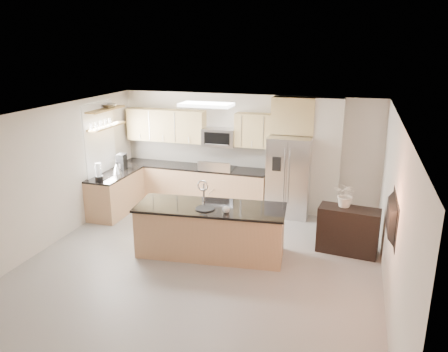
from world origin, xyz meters
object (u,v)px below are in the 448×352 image
(refrigerator, at_px, (289,176))
(cup, at_px, (226,210))
(credenza, at_px, (348,230))
(television, at_px, (388,217))
(blender, at_px, (99,173))
(bowl, at_px, (109,105))
(microwave, at_px, (219,137))
(kettle, at_px, (117,168))
(range, at_px, (218,187))
(coffee_maker, at_px, (121,162))
(island, at_px, (211,230))
(flower_vase, at_px, (347,189))
(platter, at_px, (205,209))

(refrigerator, distance_m, cup, 2.63)
(credenza, height_order, television, television)
(blender, height_order, bowl, bowl)
(microwave, distance_m, refrigerator, 1.82)
(blender, relative_size, kettle, 1.49)
(cup, bearing_deg, bowl, 151.05)
(range, height_order, refrigerator, refrigerator)
(coffee_maker, distance_m, bowl, 1.31)
(refrigerator, bearing_deg, range, 178.40)
(range, relative_size, island, 0.42)
(refrigerator, xyz_separation_m, blender, (-3.73, -1.62, 0.20))
(microwave, bearing_deg, television, -42.75)
(credenza, xyz_separation_m, coffee_maker, (-5.09, 0.90, 0.66))
(flower_vase, bearing_deg, television, -69.42)
(cup, distance_m, blender, 3.19)
(cup, height_order, flower_vase, flower_vase)
(range, xyz_separation_m, flower_vase, (2.91, -1.53, 0.72))
(island, height_order, blender, island)
(refrigerator, bearing_deg, microwave, 174.14)
(refrigerator, xyz_separation_m, island, (-1.03, -2.34, -0.43))
(kettle, xyz_separation_m, bowl, (-0.23, 0.24, 1.35))
(microwave, bearing_deg, bowl, -157.80)
(range, relative_size, credenza, 1.07)
(television, bearing_deg, coffee_maker, 66.61)
(credenza, bearing_deg, television, -65.23)
(flower_vase, bearing_deg, refrigerator, 130.18)
(television, bearing_deg, refrigerator, 31.04)
(microwave, relative_size, kettle, 2.89)
(refrigerator, bearing_deg, flower_vase, -49.82)
(refrigerator, bearing_deg, platter, -113.52)
(credenza, xyz_separation_m, kettle, (-5.02, 0.56, 0.61))
(credenza, height_order, kettle, kettle)
(coffee_maker, height_order, bowl, bowl)
(kettle, bearing_deg, platter, -29.88)
(bowl, bearing_deg, credenza, -8.67)
(cup, height_order, kettle, kettle)
(microwave, bearing_deg, flower_vase, -29.59)
(platter, distance_m, television, 3.02)
(island, relative_size, coffee_maker, 7.84)
(range, bearing_deg, coffee_maker, -161.61)
(coffee_maker, bearing_deg, credenza, -10.00)
(platter, relative_size, flower_vase, 0.49)
(blender, bearing_deg, kettle, 85.48)
(microwave, distance_m, bowl, 2.55)
(blender, bearing_deg, bowl, 101.33)
(cup, xyz_separation_m, television, (2.53, -0.54, 0.38))
(flower_vase, relative_size, television, 0.63)
(bowl, height_order, flower_vase, bowl)
(television, bearing_deg, island, 75.64)
(bowl, bearing_deg, television, -21.99)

